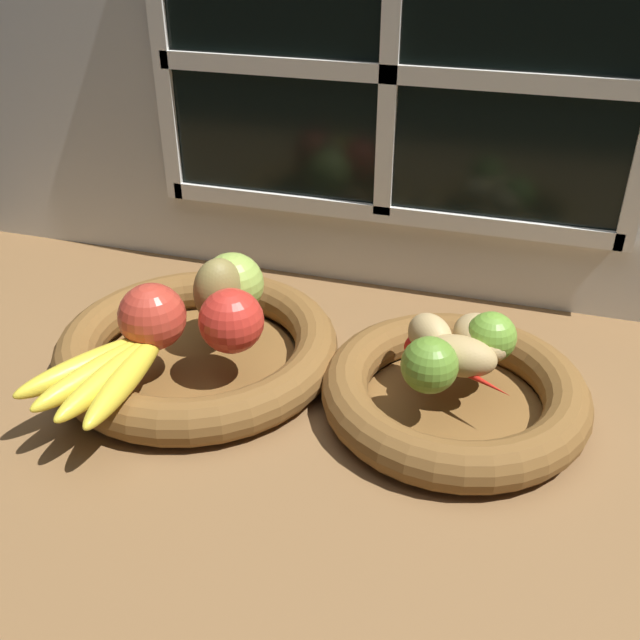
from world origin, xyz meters
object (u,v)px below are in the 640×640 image
apple_red_right (231,321)px  apple_green_back (233,284)px  lime_far (491,337)px  fruit_bowl_right (454,393)px  lime_near (429,365)px  apple_red_front (152,317)px  potato_back (482,337)px  potato_large (458,356)px  banana_bunch_front (109,370)px  chili_pepper (457,368)px  pear_brown (219,292)px  potato_oblong (430,336)px  fruit_bowl_left (198,348)px

apple_red_right → apple_green_back: (-3.24, 8.02, 0.15)cm
lime_far → fruit_bowl_right: bearing=-127.9°
lime_near → apple_red_front: bearing=-178.4°
fruit_bowl_right → potato_back: (2.00, 4.41, 5.10)cm
potato_large → banana_bunch_front: bearing=-160.6°
apple_red_right → chili_pepper: bearing=4.8°
pear_brown → potato_oblong: size_ratio=1.39×
fruit_bowl_right → apple_green_back: apple_green_back is taller
fruit_bowl_left → fruit_bowl_right: (31.56, 0.00, 0.01)cm
apple_green_back → chili_pepper: size_ratio=0.57×
potato_oblong → pear_brown: bearing=-178.8°
lime_near → banana_bunch_front: bearing=-165.3°
potato_oblong → chili_pepper: bearing=-42.7°
pear_brown → lime_far: size_ratio=1.50×
apple_green_back → lime_far: (31.74, -1.38, -1.04)cm
apple_red_right → chili_pepper: 25.79cm
potato_oblong → lime_far: bearing=9.2°
apple_red_front → lime_near: apple_red_front is taller
banana_bunch_front → chili_pepper: (35.75, 11.94, -0.42)cm
apple_red_right → apple_green_back: apple_green_back is taller
potato_oblong → fruit_bowl_left: bearing=-174.3°
banana_bunch_front → chili_pepper: size_ratio=1.39×
pear_brown → potato_large: pear_brown is taller
lime_far → apple_red_right: bearing=-166.9°
banana_bunch_front → lime_far: size_ratio=3.31×
apple_red_right → lime_far: (28.50, 6.63, -0.89)cm
apple_green_back → lime_near: 27.69cm
fruit_bowl_left → lime_near: bearing=-7.6°
apple_red_front → banana_bunch_front: size_ratio=0.41×
apple_red_right → lime_far: bearing=13.1°
apple_green_back → potato_oblong: 25.27cm
fruit_bowl_left → lime_near: 29.81cm
lime_far → potato_back: bearing=152.7°
potato_large → potato_oblong: potato_oblong is taller
pear_brown → lime_near: (26.59, -6.17, -1.24)cm
fruit_bowl_right → potato_oblong: potato_oblong is taller
fruit_bowl_left → apple_red_right: bearing=-24.3°
fruit_bowl_left → pear_brown: pear_brown is taller
pear_brown → banana_bunch_front: bearing=-113.6°
apple_red_right → potato_oblong: 22.60cm
chili_pepper → banana_bunch_front: bearing=-131.5°
potato_back → lime_far: bearing=-27.3°
potato_back → fruit_bowl_right: bearing=-114.4°
potato_large → potato_oblong: 4.58cm
apple_red_front → potato_large: bearing=7.9°
fruit_bowl_right → potato_oblong: 6.99cm
apple_green_back → potato_large: 29.24cm
lime_near → chili_pepper: size_ratio=0.45×
chili_pepper → pear_brown: bearing=-155.6°
apple_green_back → lime_near: (26.12, -9.15, -0.86)cm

